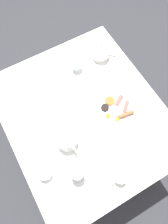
% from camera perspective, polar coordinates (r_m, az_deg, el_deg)
% --- Properties ---
extents(ground_plane, '(8.00, 8.00, 0.00)m').
position_cam_1_polar(ground_plane, '(2.11, 0.00, -8.40)').
color(ground_plane, '#333338').
extents(table, '(0.97, 1.13, 0.77)m').
position_cam_1_polar(table, '(1.45, 0.00, -1.42)').
color(table, silver).
rests_on(table, ground_plane).
extents(breakfast_plate, '(0.27, 0.27, 0.04)m').
position_cam_1_polar(breakfast_plate, '(1.40, 8.25, 0.43)').
color(breakfast_plate, white).
rests_on(breakfast_plate, table).
extents(teapot_near, '(0.12, 0.21, 0.12)m').
position_cam_1_polar(teapot_near, '(1.28, -4.51, -7.21)').
color(teapot_near, white).
rests_on(teapot_near, table).
extents(teapot_far, '(0.20, 0.12, 0.12)m').
position_cam_1_polar(teapot_far, '(1.58, 4.44, 15.54)').
color(teapot_far, white).
rests_on(teapot_far, table).
extents(teacup_with_saucer_left, '(0.16, 0.16, 0.06)m').
position_cam_1_polar(teacup_with_saucer_left, '(1.28, -10.14, -15.55)').
color(teacup_with_saucer_left, white).
rests_on(teacup_with_saucer_left, table).
extents(water_glass_tall, '(0.07, 0.07, 0.11)m').
position_cam_1_polar(water_glass_tall, '(1.24, -1.79, -15.93)').
color(water_glass_tall, white).
rests_on(water_glass_tall, table).
extents(water_glass_short, '(0.07, 0.07, 0.11)m').
position_cam_1_polar(water_glass_short, '(1.51, -1.99, 12.61)').
color(water_glass_short, white).
rests_on(water_glass_short, table).
extents(creamer_jug, '(0.09, 0.06, 0.06)m').
position_cam_1_polar(creamer_jug, '(1.27, 9.43, -16.81)').
color(creamer_jug, white).
rests_on(creamer_jug, table).
extents(napkin_folded, '(0.19, 0.20, 0.01)m').
position_cam_1_polar(napkin_folded, '(1.52, -16.52, 5.48)').
color(napkin_folded, white).
rests_on(napkin_folded, table).
extents(fork_by_plate, '(0.02, 0.17, 0.00)m').
position_cam_1_polar(fork_by_plate, '(1.46, -0.92, 5.87)').
color(fork_by_plate, silver).
rests_on(fork_by_plate, table).
extents(knife_by_plate, '(0.20, 0.11, 0.00)m').
position_cam_1_polar(knife_by_plate, '(1.40, 19.02, -7.05)').
color(knife_by_plate, silver).
rests_on(knife_by_plate, table).
extents(spoon_for_tea, '(0.14, 0.10, 0.00)m').
position_cam_1_polar(spoon_for_tea, '(1.59, -9.05, 12.10)').
color(spoon_for_tea, silver).
rests_on(spoon_for_tea, table).
extents(fork_spare, '(0.17, 0.10, 0.00)m').
position_cam_1_polar(fork_spare, '(1.44, -8.63, 2.84)').
color(fork_spare, silver).
rests_on(fork_spare, table).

